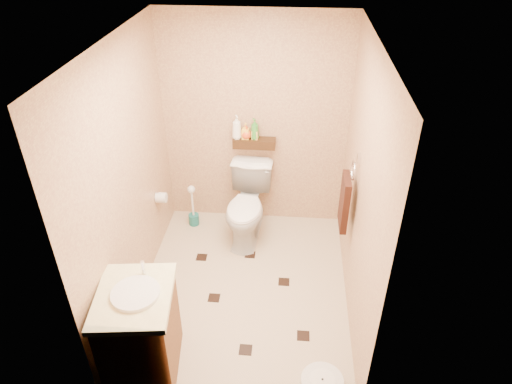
{
  "coord_description": "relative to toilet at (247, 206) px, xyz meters",
  "views": [
    {
      "loc": [
        0.4,
        -3.25,
        3.26
      ],
      "look_at": [
        0.1,
        0.25,
        0.99
      ],
      "focal_mm": 32.0,
      "sensor_mm": 36.0,
      "label": 1
    }
  ],
  "objects": [
    {
      "name": "wall_shelf",
      "position": [
        0.05,
        0.34,
        0.61
      ],
      "size": [
        0.46,
        0.14,
        0.1
      ],
      "primitive_type": "cube",
      "color": "#3C2110",
      "rests_on": "wall_back"
    },
    {
      "name": "bottle_e",
      "position": [
        0.06,
        0.34,
        0.73
      ],
      "size": [
        0.07,
        0.07,
        0.15
      ],
      "primitive_type": "imported",
      "rotation": [
        0.0,
        0.0,
        4.6
      ],
      "color": "#FEC454",
      "rests_on": "wall_shelf"
    },
    {
      "name": "toilet_brush",
      "position": [
        -0.65,
        0.18,
        -0.23
      ],
      "size": [
        0.12,
        0.12,
        0.53
      ],
      "color": "#196563",
      "rests_on": "ground"
    },
    {
      "name": "wall_right",
      "position": [
        1.05,
        -0.83,
        0.79
      ],
      "size": [
        0.04,
        2.5,
        2.4
      ],
      "primitive_type": "cube",
      "color": "tan",
      "rests_on": "ground"
    },
    {
      "name": "ground",
      "position": [
        0.05,
        -0.83,
        -0.41
      ],
      "size": [
        2.5,
        2.5,
        0.0
      ],
      "primitive_type": "plane",
      "color": "#BFA98C",
      "rests_on": "ground"
    },
    {
      "name": "bottle_d",
      "position": [
        0.05,
        0.34,
        0.77
      ],
      "size": [
        0.12,
        0.12,
        0.23
      ],
      "primitive_type": "imported",
      "rotation": [
        0.0,
        0.0,
        3.77
      ],
      "color": "#378B2E",
      "rests_on": "wall_shelf"
    },
    {
      "name": "bottle_a",
      "position": [
        -0.14,
        0.34,
        0.79
      ],
      "size": [
        0.13,
        0.13,
        0.26
      ],
      "primitive_type": "imported",
      "rotation": [
        0.0,
        0.0,
        0.35
      ],
      "color": "white",
      "rests_on": "wall_shelf"
    },
    {
      "name": "bathroom_scale",
      "position": [
        0.78,
        -1.83,
        -0.38
      ],
      "size": [
        0.39,
        0.39,
        0.07
      ],
      "rotation": [
        0.0,
        0.0,
        -0.17
      ],
      "color": "silver",
      "rests_on": "ground"
    },
    {
      "name": "floor_accents",
      "position": [
        0.1,
        -0.89,
        -0.41
      ],
      "size": [
        1.2,
        1.34,
        0.01
      ],
      "color": "black",
      "rests_on": "ground"
    },
    {
      "name": "vanity",
      "position": [
        -0.65,
        -1.78,
        0.01
      ],
      "size": [
        0.63,
        0.74,
        0.95
      ],
      "rotation": [
        0.0,
        0.0,
        0.12
      ],
      "color": "brown",
      "rests_on": "ground"
    },
    {
      "name": "wall_left",
      "position": [
        -0.95,
        -0.83,
        0.79
      ],
      "size": [
        0.04,
        2.5,
        2.4
      ],
      "primitive_type": "cube",
      "color": "tan",
      "rests_on": "ground"
    },
    {
      "name": "wall_front",
      "position": [
        0.05,
        -2.08,
        0.79
      ],
      "size": [
        2.0,
        0.04,
        2.4
      ],
      "primitive_type": "cube",
      "color": "tan",
      "rests_on": "ground"
    },
    {
      "name": "ceiling",
      "position": [
        0.05,
        -0.83,
        1.99
      ],
      "size": [
        2.0,
        2.5,
        0.02
      ],
      "primitive_type": "cube",
      "color": "white",
      "rests_on": "wall_back"
    },
    {
      "name": "bottle_b",
      "position": [
        -0.04,
        0.34,
        0.74
      ],
      "size": [
        0.08,
        0.08,
        0.17
      ],
      "primitive_type": "imported",
      "rotation": [
        0.0,
        0.0,
        3.08
      ],
      "color": "yellow",
      "rests_on": "wall_shelf"
    },
    {
      "name": "toilet",
      "position": [
        0.0,
        0.0,
        0.0
      ],
      "size": [
        0.52,
        0.84,
        0.82
      ],
      "primitive_type": "imported",
      "rotation": [
        0.0,
        0.0,
        -0.07
      ],
      "color": "white",
      "rests_on": "ground"
    },
    {
      "name": "towel_ring",
      "position": [
        0.96,
        -0.58,
        0.53
      ],
      "size": [
        0.12,
        0.3,
        0.76
      ],
      "color": "silver",
      "rests_on": "wall_right"
    },
    {
      "name": "wall_back",
      "position": [
        0.05,
        0.42,
        0.79
      ],
      "size": [
        2.0,
        0.04,
        2.4
      ],
      "primitive_type": "cube",
      "color": "tan",
      "rests_on": "ground"
    },
    {
      "name": "toilet_paper",
      "position": [
        -0.89,
        -0.18,
        0.19
      ],
      "size": [
        0.12,
        0.11,
        0.12
      ],
      "color": "silver",
      "rests_on": "wall_left"
    },
    {
      "name": "bottle_c",
      "position": [
        -0.04,
        0.34,
        0.73
      ],
      "size": [
        0.15,
        0.15,
        0.15
      ],
      "primitive_type": "imported",
      "rotation": [
        0.0,
        0.0,
        4.28
      ],
      "color": "#E34B1A",
      "rests_on": "wall_shelf"
    }
  ]
}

